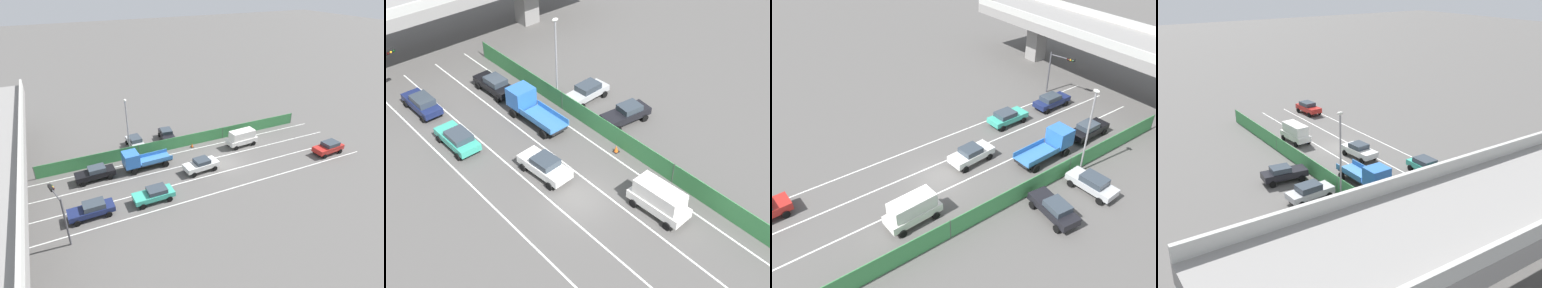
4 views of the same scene
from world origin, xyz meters
The scene contains 18 objects.
ground_plane centered at (0.00, 0.00, 0.00)m, with size 300.00×300.00×0.00m, color #565451.
lane_line_left_edge centered at (-5.17, 3.40, 0.00)m, with size 0.14×42.79×0.01m, color silver.
lane_line_mid_left centered at (-1.72, 3.40, 0.00)m, with size 0.14×42.79×0.01m, color silver.
lane_line_mid_right centered at (1.72, 3.40, 0.00)m, with size 0.14×42.79×0.01m, color silver.
lane_line_right_edge centered at (5.17, 3.40, 0.00)m, with size 0.14×42.79×0.01m, color silver.
elevated_overpass centered at (0.00, 26.79, 6.01)m, with size 46.93×8.33×7.77m.
green_fence centered at (6.43, 3.40, 0.88)m, with size 0.10×38.89×1.75m.
car_sedan_black centered at (3.42, 16.16, 0.90)m, with size 2.06×4.69×1.65m.
car_hatchback_white centered at (-0.23, 3.86, 0.89)m, with size 2.29×4.53×1.61m.
car_van_white centered at (3.32, -4.42, 1.28)m, with size 2.16×4.52×2.29m.
car_sedan_navy centered at (-3.21, 17.71, 0.89)m, with size 1.99×4.62×1.60m.
car_taxi_teal centered at (-3.45, 11.15, 0.87)m, with size 2.07×4.45×1.54m.
flatbed_truck_blue centered at (3.39, 10.81, 1.31)m, with size 2.44×6.15×2.55m.
parked_sedan_dark centered at (9.38, 4.72, 0.89)m, with size 4.55×2.36×1.61m.
parked_wagon_silver centered at (9.17, 9.57, 0.89)m, with size 4.39×2.15×1.59m.
traffic_light centered at (-5.28, 20.50, 3.69)m, with size 3.09×0.98×5.20m.
street_lamp centered at (6.79, 11.00, 4.92)m, with size 0.60×0.36×8.25m.
traffic_cone centered at (5.80, 2.28, 0.27)m, with size 0.47×0.47×0.59m.
Camera 3 is at (23.19, -14.04, 22.08)m, focal length 36.43 mm.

